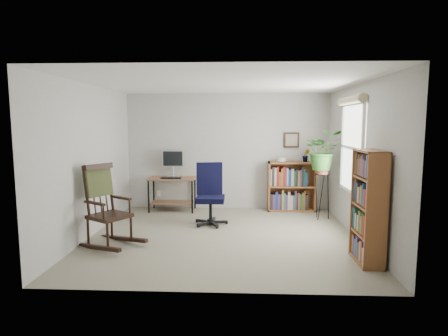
{
  "coord_description": "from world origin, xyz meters",
  "views": [
    {
      "loc": [
        0.28,
        -5.79,
        1.81
      ],
      "look_at": [
        0.0,
        0.4,
        1.05
      ],
      "focal_mm": 30.0,
      "sensor_mm": 36.0,
      "label": 1
    }
  ],
  "objects_px": {
    "low_bookshelf": "(291,186)",
    "tall_bookshelf": "(368,207)",
    "desk": "(172,194)",
    "rocking_chair": "(109,205)",
    "office_chair": "(211,194)"
  },
  "relations": [
    {
      "from": "low_bookshelf",
      "to": "tall_bookshelf",
      "type": "height_order",
      "value": "tall_bookshelf"
    },
    {
      "from": "desk",
      "to": "rocking_chair",
      "type": "relative_size",
      "value": 0.78
    },
    {
      "from": "tall_bookshelf",
      "to": "desk",
      "type": "bearing_deg",
      "value": 138.17
    },
    {
      "from": "rocking_chair",
      "to": "low_bookshelf",
      "type": "relative_size",
      "value": 1.21
    },
    {
      "from": "desk",
      "to": "low_bookshelf",
      "type": "xyz_separation_m",
      "value": [
        2.44,
        0.12,
        0.16
      ]
    },
    {
      "from": "office_chair",
      "to": "desk",
      "type": "bearing_deg",
      "value": 120.45
    },
    {
      "from": "desk",
      "to": "tall_bookshelf",
      "type": "xyz_separation_m",
      "value": [
        3.04,
        -2.72,
        0.39
      ]
    },
    {
      "from": "low_bookshelf",
      "to": "tall_bookshelf",
      "type": "distance_m",
      "value": 2.91
    },
    {
      "from": "low_bookshelf",
      "to": "tall_bookshelf",
      "type": "xyz_separation_m",
      "value": [
        0.6,
        -2.84,
        0.23
      ]
    },
    {
      "from": "office_chair",
      "to": "low_bookshelf",
      "type": "xyz_separation_m",
      "value": [
        1.57,
        1.15,
        -0.05
      ]
    },
    {
      "from": "rocking_chair",
      "to": "office_chair",
      "type": "bearing_deg",
      "value": -16.87
    },
    {
      "from": "desk",
      "to": "low_bookshelf",
      "type": "distance_m",
      "value": 2.45
    },
    {
      "from": "desk",
      "to": "rocking_chair",
      "type": "xyz_separation_m",
      "value": [
        -0.51,
        -2.23,
        0.27
      ]
    },
    {
      "from": "rocking_chair",
      "to": "low_bookshelf",
      "type": "height_order",
      "value": "rocking_chair"
    },
    {
      "from": "desk",
      "to": "rocking_chair",
      "type": "height_order",
      "value": "rocking_chair"
    }
  ]
}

